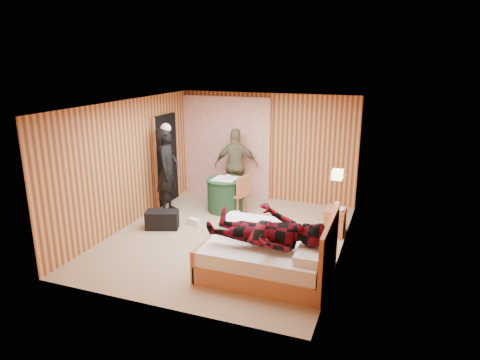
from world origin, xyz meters
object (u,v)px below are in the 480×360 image
(round_table, at_px, (225,194))
(woman_standing, at_px, (168,171))
(chair_far, at_px, (235,179))
(man_at_table, at_px, (236,166))
(nightstand, at_px, (335,221))
(man_on_bed, at_px, (267,222))
(duffel_bag, at_px, (162,220))
(bed, at_px, (269,255))
(wall_lamp, at_px, (337,175))
(chair_near, at_px, (240,192))

(round_table, height_order, woman_standing, woman_standing)
(chair_far, height_order, man_at_table, man_at_table)
(nightstand, height_order, round_table, round_table)
(chair_far, distance_m, man_at_table, 0.33)
(round_table, relative_size, man_on_bed, 0.47)
(round_table, bearing_deg, nightstand, -10.56)
(duffel_bag, bearing_deg, bed, -41.70)
(woman_standing, relative_size, man_at_table, 1.09)
(duffel_bag, height_order, man_on_bed, man_on_bed)
(woman_standing, height_order, man_on_bed, woman_standing)
(wall_lamp, relative_size, man_on_bed, 0.15)
(bed, distance_m, chair_near, 2.69)
(woman_standing, bearing_deg, man_at_table, -53.11)
(bed, distance_m, duffel_bag, 2.69)
(chair_near, height_order, woman_standing, woman_standing)
(chair_near, height_order, man_on_bed, man_on_bed)
(wall_lamp, xyz_separation_m, bed, (-0.79, -1.49, -1.00))
(chair_near, height_order, duffel_bag, chair_near)
(bed, bearing_deg, man_on_bed, -84.61)
(nightstand, xyz_separation_m, man_at_table, (-2.47, 1.16, 0.60))
(wall_lamp, bearing_deg, man_on_bed, -114.31)
(wall_lamp, distance_m, nightstand, 1.13)
(duffel_bag, bearing_deg, round_table, 40.51)
(wall_lamp, height_order, man_on_bed, man_on_bed)
(round_table, height_order, chair_near, chair_near)
(nightstand, bearing_deg, chair_far, 155.82)
(round_table, xyz_separation_m, woman_standing, (-1.11, -0.52, 0.57))
(wall_lamp, relative_size, woman_standing, 0.14)
(chair_far, bearing_deg, nightstand, -41.21)
(wall_lamp, xyz_separation_m, duffel_bag, (-3.30, -0.49, -1.12))
(man_at_table, relative_size, man_on_bed, 0.97)
(bed, bearing_deg, man_at_table, 119.20)
(round_table, bearing_deg, wall_lamp, -19.56)
(wall_lamp, relative_size, nightstand, 0.50)
(round_table, height_order, chair_far, chair_far)
(man_at_table, bearing_deg, man_on_bed, 101.78)
(chair_near, distance_m, man_on_bed, 2.93)
(bed, relative_size, woman_standing, 1.03)
(nightstand, distance_m, round_table, 2.52)
(woman_standing, bearing_deg, man_on_bed, -137.05)
(nightstand, distance_m, duffel_bag, 3.38)
(man_at_table, distance_m, man_on_bed, 3.73)
(chair_near, relative_size, woman_standing, 0.45)
(woman_standing, bearing_deg, nightstand, -99.88)
(chair_far, height_order, duffel_bag, chair_far)
(nightstand, bearing_deg, chair_near, 169.17)
(nightstand, bearing_deg, wall_lamp, -84.30)
(duffel_bag, xyz_separation_m, man_at_table, (0.78, 2.08, 0.68))
(nightstand, relative_size, chair_near, 0.61)
(nightstand, distance_m, chair_far, 2.75)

